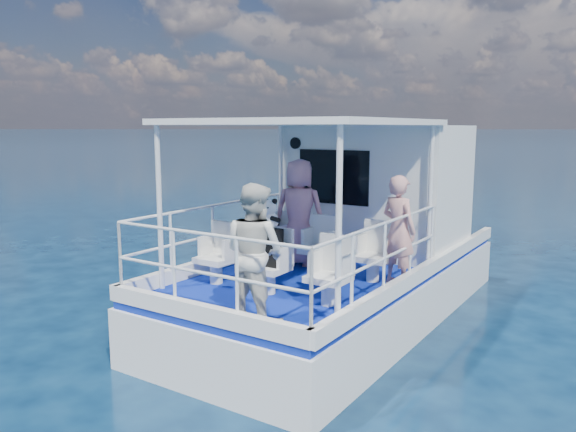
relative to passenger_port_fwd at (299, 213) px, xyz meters
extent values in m
plane|color=#071A33|center=(0.49, -0.44, -1.74)|extent=(2000.00, 2000.00, 0.00)
cube|color=white|center=(0.49, 0.56, -1.74)|extent=(3.00, 7.00, 1.60)
cube|color=navy|center=(0.49, 0.56, -0.89)|extent=(2.90, 6.90, 0.10)
cube|color=white|center=(0.49, 1.86, 0.26)|extent=(2.85, 2.00, 2.20)
cube|color=white|center=(0.49, -0.64, 1.40)|extent=(3.00, 3.20, 0.08)
cylinder|color=white|center=(-0.86, -2.14, 0.26)|extent=(0.07, 0.07, 2.20)
cylinder|color=white|center=(1.84, -2.14, 0.26)|extent=(0.07, 0.07, 2.20)
cylinder|color=white|center=(-0.86, 0.76, 0.26)|extent=(0.07, 0.07, 2.20)
cylinder|color=white|center=(1.84, 0.76, 0.26)|extent=(0.07, 0.07, 2.20)
cube|color=silver|center=(-0.41, -0.24, -0.65)|extent=(0.48, 0.46, 0.38)
cube|color=silver|center=(0.49, -0.24, -0.65)|extent=(0.48, 0.46, 0.38)
cube|color=silver|center=(1.39, -0.24, -0.65)|extent=(0.48, 0.46, 0.38)
cube|color=silver|center=(-0.41, -1.54, -0.65)|extent=(0.48, 0.46, 0.38)
cube|color=silver|center=(0.49, -1.54, -0.65)|extent=(0.48, 0.46, 0.38)
cube|color=silver|center=(1.39, -1.54, -0.65)|extent=(0.48, 0.46, 0.38)
imported|color=#C88291|center=(0.00, 0.00, 0.00)|extent=(0.73, 0.60, 1.69)
imported|color=pink|center=(1.74, -0.20, -0.08)|extent=(0.65, 0.53, 1.53)
imported|color=silver|center=(0.95, -2.46, -0.06)|extent=(0.82, 0.67, 1.57)
cube|color=black|center=(-0.39, -0.28, -0.27)|extent=(0.29, 0.16, 0.38)
cube|color=black|center=(0.51, -1.55, -0.22)|extent=(0.33, 0.18, 0.49)
cube|color=black|center=(-0.39, -0.29, -0.05)|extent=(0.10, 0.06, 0.06)
camera|label=1|loc=(4.63, -7.39, 1.32)|focal=35.00mm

